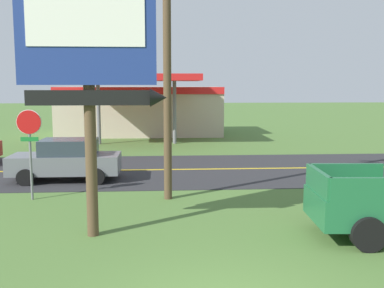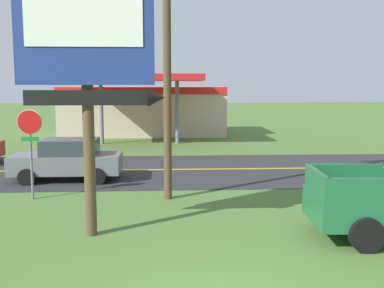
% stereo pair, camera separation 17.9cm
% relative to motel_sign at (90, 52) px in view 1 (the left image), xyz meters
% --- Properties ---
extents(road_asphalt, '(140.00, 8.00, 0.02)m').
position_rel_motel_sign_xyz_m(road_asphalt, '(2.67, 8.86, -4.48)').
color(road_asphalt, '#2B2B2D').
rests_on(road_asphalt, ground).
extents(road_centre_line, '(126.00, 0.20, 0.01)m').
position_rel_motel_sign_xyz_m(road_centre_line, '(2.67, 8.86, -4.47)').
color(road_centre_line, gold).
rests_on(road_centre_line, road_asphalt).
extents(motel_sign, '(3.48, 0.54, 6.63)m').
position_rel_motel_sign_xyz_m(motel_sign, '(0.00, 0.00, 0.00)').
color(motel_sign, brown).
rests_on(motel_sign, ground).
extents(stop_sign, '(0.80, 0.08, 2.95)m').
position_rel_motel_sign_xyz_m(stop_sign, '(-2.58, 3.90, -2.46)').
color(stop_sign, slate).
rests_on(stop_sign, ground).
extents(utility_pole, '(1.71, 0.26, 9.37)m').
position_rel_motel_sign_xyz_m(utility_pole, '(1.87, 3.73, 0.47)').
color(utility_pole, brown).
rests_on(utility_pole, ground).
extents(gas_station, '(12.00, 11.50, 4.40)m').
position_rel_motel_sign_xyz_m(gas_station, '(0.09, 23.76, -2.55)').
color(gas_station, beige).
rests_on(gas_station, ground).
extents(car_grey_near_lane, '(4.20, 2.00, 1.64)m').
position_rel_motel_sign_xyz_m(car_grey_near_lane, '(-2.06, 6.86, -3.66)').
color(car_grey_near_lane, slate).
rests_on(car_grey_near_lane, ground).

